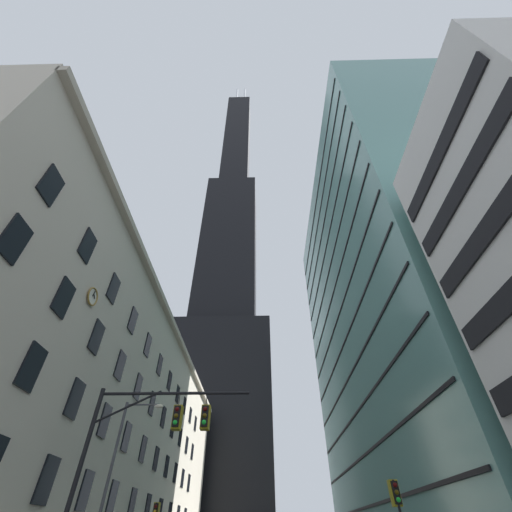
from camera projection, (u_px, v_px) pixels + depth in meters
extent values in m
cube|color=beige|center=(109.00, 425.00, 37.78)|extent=(12.11, 67.91, 23.24)
cube|color=#B2A893|center=(178.00, 337.00, 44.84)|extent=(0.70, 67.91, 0.60)
cube|color=black|center=(47.00, 480.00, 17.63)|extent=(0.14, 1.40, 2.20)
cube|color=black|center=(85.00, 490.00, 21.40)|extent=(0.14, 1.40, 2.20)
cube|color=black|center=(112.00, 498.00, 25.17)|extent=(0.14, 1.40, 2.20)
cube|color=black|center=(132.00, 503.00, 28.94)|extent=(0.14, 1.40, 2.20)
cube|color=black|center=(148.00, 507.00, 32.71)|extent=(0.14, 1.40, 2.20)
cube|color=black|center=(160.00, 511.00, 36.48)|extent=(0.14, 1.40, 2.20)
cube|color=black|center=(32.00, 367.00, 16.61)|extent=(0.14, 1.40, 2.20)
cube|color=black|center=(75.00, 399.00, 20.38)|extent=(0.14, 1.40, 2.20)
cube|color=black|center=(105.00, 421.00, 24.15)|extent=(0.14, 1.40, 2.20)
cube|color=black|center=(126.00, 437.00, 27.93)|extent=(0.14, 1.40, 2.20)
cube|color=black|center=(143.00, 449.00, 31.70)|extent=(0.14, 1.40, 2.20)
cube|color=black|center=(156.00, 459.00, 35.47)|extent=(0.14, 1.40, 2.20)
cube|color=black|center=(167.00, 467.00, 39.24)|extent=(0.14, 1.40, 2.20)
cube|color=black|center=(175.00, 473.00, 43.01)|extent=(0.14, 1.40, 2.20)
cube|color=black|center=(182.00, 478.00, 46.78)|extent=(0.14, 1.40, 2.20)
cube|color=black|center=(189.00, 483.00, 50.55)|extent=(0.14, 1.40, 2.20)
cube|color=black|center=(15.00, 239.00, 15.60)|extent=(0.14, 1.40, 2.20)
cube|color=black|center=(64.00, 298.00, 19.37)|extent=(0.14, 1.40, 2.20)
cube|color=black|center=(96.00, 337.00, 23.14)|extent=(0.14, 1.40, 2.20)
cube|color=black|center=(120.00, 365.00, 26.91)|extent=(0.14, 1.40, 2.20)
cube|color=black|center=(138.00, 387.00, 30.68)|extent=(0.14, 1.40, 2.20)
cube|color=black|center=(152.00, 404.00, 34.45)|extent=(0.14, 1.40, 2.20)
cube|color=black|center=(163.00, 417.00, 38.23)|extent=(0.14, 1.40, 2.20)
cube|color=black|center=(172.00, 428.00, 42.00)|extent=(0.14, 1.40, 2.20)
cube|color=black|center=(180.00, 437.00, 45.77)|extent=(0.14, 1.40, 2.20)
cube|color=black|center=(187.00, 445.00, 49.54)|extent=(0.14, 1.40, 2.20)
cube|color=black|center=(192.00, 452.00, 53.31)|extent=(0.14, 1.40, 2.20)
cube|color=black|center=(51.00, 185.00, 18.35)|extent=(0.14, 1.40, 2.20)
cube|color=black|center=(87.00, 246.00, 22.13)|extent=(0.14, 1.40, 2.20)
cube|color=black|center=(113.00, 288.00, 25.90)|extent=(0.14, 1.40, 2.20)
cube|color=black|center=(133.00, 320.00, 29.67)|extent=(0.14, 1.40, 2.20)
cube|color=black|center=(148.00, 345.00, 33.44)|extent=(0.14, 1.40, 2.20)
cube|color=black|center=(160.00, 365.00, 37.21)|extent=(0.14, 1.40, 2.20)
cube|color=black|center=(169.00, 381.00, 40.98)|extent=(0.14, 1.40, 2.20)
cube|color=black|center=(178.00, 394.00, 44.75)|extent=(0.14, 1.40, 2.20)
cube|color=black|center=(184.00, 406.00, 48.53)|extent=(0.14, 1.40, 2.20)
cube|color=black|center=(190.00, 415.00, 52.30)|extent=(0.14, 1.40, 2.20)
cube|color=black|center=(195.00, 424.00, 56.07)|extent=(0.14, 1.40, 2.20)
torus|color=olive|center=(93.00, 297.00, 22.58)|extent=(0.12, 1.33, 1.33)
cylinder|color=silver|center=(92.00, 297.00, 22.58)|extent=(0.05, 1.15, 1.15)
cube|color=black|center=(94.00, 296.00, 22.73)|extent=(0.03, 0.32, 0.27)
cube|color=black|center=(94.00, 293.00, 22.70)|extent=(0.03, 0.15, 0.51)
cube|color=black|center=(217.00, 425.00, 85.08)|extent=(28.36, 28.36, 48.22)
cube|color=black|center=(229.00, 255.00, 123.92)|extent=(19.85, 19.85, 70.13)
cube|color=black|center=(237.00, 144.00, 175.70)|extent=(12.76, 12.76, 87.67)
cylinder|color=silver|center=(237.00, 98.00, 213.27)|extent=(1.20, 1.20, 26.69)
cylinder|color=silver|center=(244.00, 98.00, 213.19)|extent=(1.20, 1.20, 26.69)
cube|color=black|center=(490.00, 226.00, 14.42)|extent=(0.16, 9.74, 1.10)
cube|color=black|center=(462.00, 185.00, 16.39)|extent=(0.16, 9.74, 1.10)
cube|color=black|center=(440.00, 152.00, 18.36)|extent=(0.16, 9.74, 1.10)
cube|color=slate|center=(397.00, 302.00, 45.42)|extent=(17.35, 43.88, 52.95)
cube|color=black|center=(372.00, 505.00, 30.82)|extent=(0.12, 42.88, 0.24)
cube|color=black|center=(363.00, 456.00, 33.44)|extent=(0.12, 42.88, 0.24)
cube|color=black|center=(355.00, 414.00, 36.07)|extent=(0.12, 42.88, 0.24)
cube|color=black|center=(349.00, 378.00, 38.69)|extent=(0.12, 42.88, 0.24)
cube|color=black|center=(343.00, 347.00, 41.32)|extent=(0.12, 42.88, 0.24)
cube|color=black|center=(338.00, 319.00, 43.94)|extent=(0.12, 42.88, 0.24)
cube|color=black|center=(333.00, 294.00, 46.57)|extent=(0.12, 42.88, 0.24)
cube|color=black|center=(329.00, 272.00, 49.19)|extent=(0.12, 42.88, 0.24)
cube|color=black|center=(325.00, 252.00, 51.82)|extent=(0.12, 42.88, 0.24)
cube|color=black|center=(322.00, 234.00, 54.44)|extent=(0.12, 42.88, 0.24)
cube|color=black|center=(319.00, 218.00, 57.07)|extent=(0.12, 42.88, 0.24)
cube|color=black|center=(316.00, 203.00, 59.70)|extent=(0.12, 42.88, 0.24)
cylinder|color=black|center=(78.00, 474.00, 13.73)|extent=(0.20, 0.20, 7.00)
cylinder|color=black|center=(175.00, 393.00, 15.80)|extent=(7.16, 0.14, 0.14)
cylinder|color=black|center=(128.00, 407.00, 15.44)|extent=(2.95, 0.10, 1.49)
cylinder|color=black|center=(179.00, 400.00, 15.60)|extent=(0.04, 0.04, 0.60)
cube|color=black|center=(177.00, 417.00, 15.11)|extent=(0.30, 0.30, 0.90)
cube|color=olive|center=(178.00, 418.00, 15.24)|extent=(0.40, 0.40, 1.04)
sphere|color=#450808|center=(177.00, 409.00, 15.17)|extent=(0.20, 0.20, 0.20)
sphere|color=#4B3A08|center=(176.00, 416.00, 14.99)|extent=(0.20, 0.20, 0.20)
sphere|color=green|center=(175.00, 422.00, 14.80)|extent=(0.20, 0.20, 0.20)
cylinder|color=black|center=(207.00, 400.00, 15.58)|extent=(0.04, 0.04, 0.60)
cube|color=black|center=(205.00, 417.00, 15.09)|extent=(0.30, 0.30, 0.90)
cube|color=olive|center=(206.00, 418.00, 15.21)|extent=(0.40, 0.40, 1.04)
sphere|color=#450808|center=(205.00, 409.00, 15.15)|extent=(0.20, 0.20, 0.20)
sphere|color=#4B3A08|center=(205.00, 416.00, 14.96)|extent=(0.20, 0.20, 0.20)
sphere|color=green|center=(204.00, 422.00, 14.78)|extent=(0.20, 0.20, 0.20)
cube|color=black|center=(396.00, 493.00, 15.38)|extent=(0.30, 0.30, 0.90)
cube|color=olive|center=(395.00, 493.00, 15.50)|extent=(0.40, 0.40, 1.04)
sphere|color=#450808|center=(395.00, 485.00, 15.44)|extent=(0.20, 0.20, 0.20)
sphere|color=#4B3A08|center=(397.00, 492.00, 15.25)|extent=(0.20, 0.20, 0.20)
sphere|color=green|center=(398.00, 500.00, 15.07)|extent=(0.20, 0.20, 0.20)
cube|color=black|center=(156.00, 512.00, 22.76)|extent=(0.30, 0.30, 0.90)
cube|color=olive|center=(156.00, 512.00, 22.89)|extent=(0.40, 0.40, 1.04)
sphere|color=#450808|center=(156.00, 506.00, 22.82)|extent=(0.20, 0.20, 0.20)
sphere|color=yellow|center=(155.00, 511.00, 22.64)|extent=(0.20, 0.20, 0.20)
cylinder|color=#47474C|center=(109.00, 477.00, 18.53)|extent=(0.18, 0.18, 8.14)
cylinder|color=#47474C|center=(143.00, 405.00, 21.09)|extent=(2.13, 0.10, 0.10)
ellipsoid|color=#EFE5C6|center=(159.00, 406.00, 21.00)|extent=(0.56, 0.32, 0.24)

